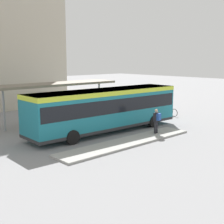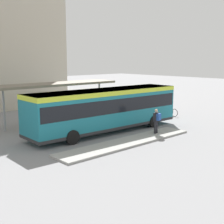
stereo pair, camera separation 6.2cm
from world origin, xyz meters
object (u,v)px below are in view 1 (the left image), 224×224
(bicycle_orange, at_px, (153,109))
(bicycle_blue, at_px, (159,110))
(pedestrian_waiting, at_px, (157,119))
(bicycle_black, at_px, (165,111))
(bicycle_yellow, at_px, (170,112))
(city_bus, at_px, (106,107))

(bicycle_orange, bearing_deg, bicycle_blue, 0.50)
(pedestrian_waiting, height_order, bicycle_black, pedestrian_waiting)
(bicycle_orange, bearing_deg, pedestrian_waiting, -51.39)
(bicycle_yellow, height_order, bicycle_black, bicycle_black)
(bicycle_blue, bearing_deg, bicycle_black, 10.33)
(bicycle_black, bearing_deg, city_bus, -84.29)
(pedestrian_waiting, xyz_separation_m, bicycle_orange, (6.56, 5.79, -0.73))
(bicycle_black, height_order, bicycle_blue, bicycle_black)
(bicycle_orange, bearing_deg, bicycle_yellow, -6.07)
(bicycle_black, xyz_separation_m, bicycle_orange, (-0.05, 1.39, -0.04))
(pedestrian_waiting, bearing_deg, bicycle_yellow, -68.25)
(pedestrian_waiting, bearing_deg, bicycle_orange, -56.77)
(city_bus, relative_size, pedestrian_waiting, 7.12)
(bicycle_black, bearing_deg, bicycle_blue, 177.30)
(pedestrian_waiting, distance_m, bicycle_blue, 8.37)
(bicycle_yellow, relative_size, bicycle_orange, 1.05)
(bicycle_black, xyz_separation_m, bicycle_blue, (-0.01, 0.69, -0.05))
(bicycle_blue, height_order, bicycle_orange, bicycle_orange)
(bicycle_yellow, height_order, bicycle_blue, bicycle_yellow)
(bicycle_blue, bearing_deg, bicycle_yellow, 3.16)
(city_bus, height_order, pedestrian_waiting, city_bus)
(pedestrian_waiting, relative_size, bicycle_black, 0.94)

